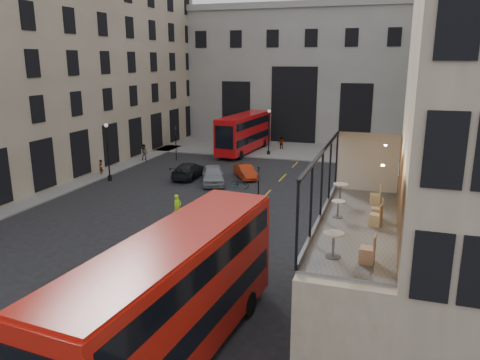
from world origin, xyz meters
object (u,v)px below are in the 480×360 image
(bus_near, at_px, (174,293))
(bus_far, at_px, (244,131))
(car_c, at_px, (189,170))
(pedestrian_d, at_px, (374,153))
(cyclist, at_px, (177,207))
(cafe_table_near, at_px, (333,241))
(traffic_light_far, at_px, (176,139))
(car_b, at_px, (245,172))
(traffic_light_near, at_px, (258,185))
(cafe_chair_c, at_px, (377,213))
(pedestrian_b, at_px, (248,139))
(cafe_table_far, at_px, (340,190))
(street_lamp_b, at_px, (269,135))
(cafe_chair_b, at_px, (376,219))
(bicycle, at_px, (240,183))
(pedestrian_c, at_px, (281,144))
(cafe_chair_d, at_px, (375,198))
(cafe_chair_a, at_px, (367,254))
(cafe_table_mid, at_px, (338,206))
(car_a, at_px, (213,175))
(pedestrian_a, at_px, (144,153))
(pedestrian_e, at_px, (101,168))
(street_lamp_a, at_px, (108,155))

(bus_near, height_order, bus_far, bus_near)
(car_c, relative_size, pedestrian_d, 2.64)
(cyclist, distance_m, cafe_table_near, 18.96)
(traffic_light_far, height_order, car_b, traffic_light_far)
(traffic_light_near, bearing_deg, cafe_chair_c, -53.75)
(pedestrian_b, bearing_deg, cafe_table_far, -133.43)
(street_lamp_b, xyz_separation_m, cyclist, (-0.36, -23.85, -1.50))
(cyclist, height_order, cafe_chair_b, cafe_chair_b)
(car_c, bearing_deg, bicycle, 160.14)
(cyclist, bearing_deg, car_c, 40.96)
(bicycle, height_order, pedestrian_c, pedestrian_c)
(pedestrian_c, bearing_deg, cafe_chair_d, 85.27)
(cafe_table_near, height_order, cafe_chair_a, cafe_chair_a)
(bus_near, bearing_deg, cafe_table_mid, 43.91)
(traffic_light_far, xyz_separation_m, pedestrian_b, (4.70, 11.76, -1.61))
(car_a, distance_m, cafe_chair_d, 22.77)
(pedestrian_d, distance_m, cafe_chair_c, 33.96)
(bus_near, height_order, cyclist, bus_near)
(bus_far, xyz_separation_m, cafe_chair_a, (16.28, -38.45, 2.33))
(cafe_table_far, bearing_deg, cafe_chair_b, -58.71)
(car_b, distance_m, car_c, 5.32)
(pedestrian_a, distance_m, pedestrian_e, 6.96)
(traffic_light_near, relative_size, bus_near, 0.30)
(pedestrian_b, bearing_deg, cafe_table_mid, -134.41)
(car_b, height_order, cafe_chair_d, cafe_chair_d)
(bicycle, xyz_separation_m, cafe_table_far, (10.20, -16.59, 4.73))
(bicycle, bearing_deg, traffic_light_far, 57.45)
(car_a, xyz_separation_m, bicycle, (2.78, -0.66, -0.40))
(cafe_table_far, bearing_deg, pedestrian_a, 134.80)
(street_lamp_a, height_order, car_c, street_lamp_a)
(cafe_table_near, bearing_deg, cyclist, 131.81)
(traffic_light_near, relative_size, street_lamp_b, 0.71)
(cafe_chair_a, bearing_deg, pedestrian_d, 91.82)
(pedestrian_a, height_order, cafe_chair_d, cafe_chair_d)
(car_c, bearing_deg, car_b, -164.52)
(street_lamp_a, distance_m, cafe_chair_b, 30.26)
(pedestrian_d, bearing_deg, car_c, 90.68)
(street_lamp_a, xyz_separation_m, cyclist, (10.64, -7.85, -1.50))
(cafe_chair_a, bearing_deg, traffic_light_near, 117.17)
(street_lamp_a, height_order, bus_far, street_lamp_a)
(street_lamp_a, distance_m, pedestrian_d, 28.23)
(bus_far, bearing_deg, cafe_table_far, -65.34)
(bicycle, xyz_separation_m, pedestrian_a, (-13.37, 7.16, 0.52))
(cafe_chair_b, bearing_deg, traffic_light_near, 124.13)
(cafe_table_far, distance_m, cafe_chair_d, 1.59)
(cafe_chair_d, bearing_deg, pedestrian_b, 115.19)
(cyclist, relative_size, cafe_table_far, 2.10)
(traffic_light_near, bearing_deg, cafe_table_near, -65.99)
(pedestrian_e, height_order, cafe_table_near, cafe_table_near)
(pedestrian_b, distance_m, pedestrian_c, 5.43)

